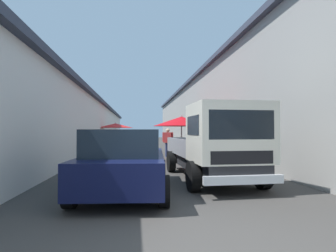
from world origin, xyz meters
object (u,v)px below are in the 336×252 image
fruit_stall_near_left (115,128)px  vendor_in_shade (168,141)px  fruit_stall_far_right (181,127)px  vendor_by_crates (195,139)px  hatchback_car (126,160)px  fruit_stall_mid_lane (182,125)px  delivery_truck (219,145)px

fruit_stall_near_left → vendor_in_shade: 7.24m
fruit_stall_far_right → vendor_by_crates: 2.42m
fruit_stall_near_left → vendor_in_shade: fruit_stall_near_left is taller
fruit_stall_near_left → fruit_stall_far_right: size_ratio=1.19×
hatchback_car → fruit_stall_far_right: bearing=-16.6°
hatchback_car → vendor_in_shade: bearing=-13.4°
fruit_stall_far_right → fruit_stall_mid_lane: 4.14m
fruit_stall_mid_lane → fruit_stall_near_left: bearing=23.9°
fruit_stall_near_left → vendor_in_shade: (-6.36, -3.38, -0.77)m
hatchback_car → vendor_by_crates: 8.68m
fruit_stall_near_left → hatchback_car: fruit_stall_near_left is taller
fruit_stall_mid_lane → vendor_in_shade: 2.39m
fruit_stall_far_right → fruit_stall_mid_lane: fruit_stall_far_right is taller
fruit_stall_near_left → delivery_truck: (-14.15, -3.80, -0.62)m
fruit_stall_mid_lane → delivery_truck: 5.63m
fruit_stall_mid_lane → vendor_by_crates: bearing=-30.1°
delivery_truck → fruit_stall_mid_lane: bearing=0.1°
hatchback_car → vendor_by_crates: size_ratio=2.40×
vendor_in_shade → vendor_by_crates: bearing=-105.0°
fruit_stall_near_left → delivery_truck: bearing=-165.0°
fruit_stall_near_left → vendor_by_crates: bearing=-144.4°
vendor_in_shade → fruit_stall_near_left: bearing=28.0°
vendor_in_shade → fruit_stall_mid_lane: bearing=-169.5°
hatchback_car → vendor_by_crates: bearing=-23.5°
fruit_stall_far_right → vendor_by_crates: fruit_stall_far_right is taller
delivery_truck → vendor_by_crates: 7.48m
fruit_stall_mid_lane → hatchback_car: fruit_stall_mid_lane is taller
vendor_by_crates → vendor_in_shade: size_ratio=1.07×
fruit_stall_far_right → vendor_in_shade: (-1.88, 1.06, -0.78)m
vendor_in_shade → delivery_truck: bearing=-176.9°
hatchback_car → vendor_by_crates: (7.96, -3.45, 0.24)m
vendor_by_crates → delivery_truck: bearing=172.0°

